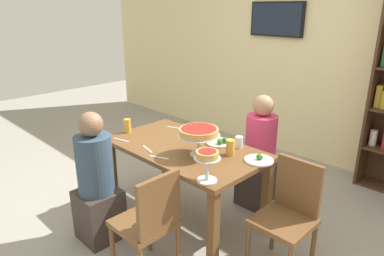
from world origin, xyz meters
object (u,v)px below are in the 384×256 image
diner_near_left (97,187)px  personal_pizza_stand (207,159)px  dining_table (184,157)px  chair_head_east (289,212)px  cutlery_knife_near (147,149)px  beer_glass_amber_tall (230,147)px  cutlery_fork_near (121,140)px  salad_plate_far_diner (220,142)px  diner_far_right (259,160)px  deep_dish_pizza_stand (199,133)px  salad_plate_near_diner (259,160)px  television (277,19)px  beer_glass_amber_short (128,126)px  cutlery_spare_fork (159,157)px  chair_near_right (150,220)px  cutlery_fork_far (188,133)px  water_glass_clear_near (239,142)px  cutlery_knife_far (175,128)px

diner_near_left → personal_pizza_stand: (0.90, 0.38, 0.42)m
dining_table → chair_head_east: (1.03, 0.09, -0.15)m
cutlery_knife_near → dining_table: bearing=71.7°
personal_pizza_stand → cutlery_knife_near: (-0.77, 0.07, -0.17)m
beer_glass_amber_tall → cutlery_fork_near: size_ratio=0.76×
salad_plate_far_diner → diner_far_right: bearing=70.2°
deep_dish_pizza_stand → salad_plate_near_diner: (0.44, 0.26, -0.18)m
television → salad_plate_far_diner: television is taller
beer_glass_amber_short → cutlery_fork_near: beer_glass_amber_short is taller
salad_plate_far_diner → beer_glass_amber_short: bearing=-154.0°
personal_pizza_stand → cutlery_knife_near: 0.79m
chair_head_east → cutlery_knife_near: size_ratio=4.83×
diner_near_left → cutlery_spare_fork: diner_near_left is taller
television → diner_near_left: size_ratio=0.66×
salad_plate_near_diner → beer_glass_amber_short: beer_glass_amber_short is taller
chair_near_right → cutlery_spare_fork: chair_near_right is taller
personal_pizza_stand → salad_plate_far_diner: size_ratio=0.95×
salad_plate_far_diner → cutlery_fork_far: 0.42m
diner_near_left → cutlery_fork_far: (0.08, 1.00, 0.25)m
personal_pizza_stand → cutlery_fork_near: (-1.13, 0.03, -0.17)m
diner_far_right → cutlery_spare_fork: diner_far_right is taller
diner_near_left → diner_far_right: same height
water_glass_clear_near → chair_near_right: bearing=-88.8°
cutlery_fork_near → beer_glass_amber_short: bearing=112.8°
diner_far_right → cutlery_fork_near: bearing=-40.7°
deep_dish_pizza_stand → cutlery_knife_near: deep_dish_pizza_stand is taller
cutlery_fork_near → cutlery_knife_near: size_ratio=1.00×
television → cutlery_knife_near: size_ratio=4.24×
cutlery_fork_near → water_glass_clear_near: bearing=20.9°
salad_plate_far_diner → television: bearing=109.3°
chair_head_east → deep_dish_pizza_stand: bearing=9.6°
cutlery_knife_far → cutlery_fork_far: bearing=159.4°
dining_table → salad_plate_far_diner: (0.19, 0.28, 0.12)m
deep_dish_pizza_stand → personal_pizza_stand: 0.47m
diner_near_left → cutlery_spare_fork: size_ratio=6.39×
salad_plate_far_diner → beer_glass_amber_tall: beer_glass_amber_tall is taller
beer_glass_amber_tall → water_glass_clear_near: beer_glass_amber_tall is taller
beer_glass_amber_short → cutlery_knife_near: bearing=-15.7°
salad_plate_far_diner → cutlery_knife_far: 0.62m
chair_near_right → cutlery_knife_far: bearing=39.3°
dining_table → diner_far_right: size_ratio=1.27×
personal_pizza_stand → diner_far_right: bearing=103.3°
cutlery_knife_near → cutlery_knife_far: (-0.25, 0.56, 0.00)m
water_glass_clear_near → salad_plate_near_diner: bearing=-21.8°
cutlery_knife_far → cutlery_spare_fork: 0.76m
deep_dish_pizza_stand → cutlery_spare_fork: (-0.19, -0.28, -0.19)m
diner_near_left → salad_plate_near_diner: size_ratio=4.82×
water_glass_clear_near → cutlery_knife_near: (-0.54, -0.61, -0.05)m
dining_table → salad_plate_near_diner: size_ratio=6.14×
diner_far_right → salad_plate_far_diner: diner_far_right is taller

